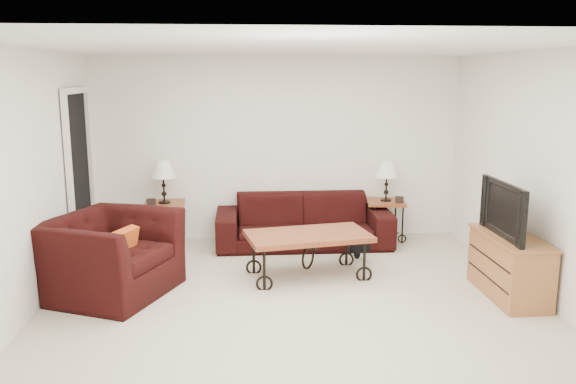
{
  "coord_description": "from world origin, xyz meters",
  "views": [
    {
      "loc": [
        -0.48,
        -5.53,
        2.26
      ],
      "look_at": [
        0.0,
        0.7,
        1.0
      ],
      "focal_mm": 36.59,
      "sensor_mm": 36.0,
      "label": 1
    }
  ],
  "objects_px": {
    "side_table_right": "(385,220)",
    "tv_stand": "(509,266)",
    "sofa": "(304,221)",
    "lamp_right": "(386,181)",
    "backpack": "(357,240)",
    "side_table_left": "(165,224)",
    "armchair": "(110,256)",
    "lamp_left": "(164,182)",
    "television": "(512,209)",
    "coffee_table": "(308,255)"
  },
  "relations": [
    {
      "from": "lamp_right",
      "to": "tv_stand",
      "type": "relative_size",
      "value": 0.51
    },
    {
      "from": "sofa",
      "to": "lamp_right",
      "type": "bearing_deg",
      "value": 8.88
    },
    {
      "from": "coffee_table",
      "to": "television",
      "type": "distance_m",
      "value": 2.22
    },
    {
      "from": "lamp_right",
      "to": "coffee_table",
      "type": "distance_m",
      "value": 1.97
    },
    {
      "from": "armchair",
      "to": "lamp_right",
      "type": "bearing_deg",
      "value": -38.36
    },
    {
      "from": "side_table_left",
      "to": "lamp_right",
      "type": "height_order",
      "value": "lamp_right"
    },
    {
      "from": "lamp_right",
      "to": "backpack",
      "type": "xyz_separation_m",
      "value": [
        -0.55,
        -0.82,
        -0.58
      ]
    },
    {
      "from": "sofa",
      "to": "lamp_right",
      "type": "relative_size",
      "value": 4.17
    },
    {
      "from": "side_table_right",
      "to": "television",
      "type": "height_order",
      "value": "television"
    },
    {
      "from": "side_table_right",
      "to": "tv_stand",
      "type": "bearing_deg",
      "value": -70.53
    },
    {
      "from": "lamp_left",
      "to": "backpack",
      "type": "relative_size",
      "value": 1.16
    },
    {
      "from": "side_table_left",
      "to": "armchair",
      "type": "height_order",
      "value": "armchair"
    },
    {
      "from": "tv_stand",
      "to": "lamp_left",
      "type": "bearing_deg",
      "value": 150.02
    },
    {
      "from": "side_table_right",
      "to": "backpack",
      "type": "xyz_separation_m",
      "value": [
        -0.55,
        -0.82,
        -0.03
      ]
    },
    {
      "from": "coffee_table",
      "to": "armchair",
      "type": "xyz_separation_m",
      "value": [
        -2.11,
        -0.36,
        0.16
      ]
    },
    {
      "from": "lamp_right",
      "to": "television",
      "type": "height_order",
      "value": "television"
    },
    {
      "from": "lamp_right",
      "to": "armchair",
      "type": "xyz_separation_m",
      "value": [
        -3.34,
        -1.79,
        -0.42
      ]
    },
    {
      "from": "coffee_table",
      "to": "television",
      "type": "height_order",
      "value": "television"
    },
    {
      "from": "side_table_right",
      "to": "television",
      "type": "distance_m",
      "value": 2.39
    },
    {
      "from": "sofa",
      "to": "lamp_left",
      "type": "relative_size",
      "value": 4.03
    },
    {
      "from": "side_table_right",
      "to": "coffee_table",
      "type": "xyz_separation_m",
      "value": [
        -1.23,
        -1.43,
        -0.02
      ]
    },
    {
      "from": "lamp_left",
      "to": "side_table_left",
      "type": "bearing_deg",
      "value": 0.0
    },
    {
      "from": "side_table_left",
      "to": "coffee_table",
      "type": "distance_m",
      "value": 2.28
    },
    {
      "from": "side_table_right",
      "to": "backpack",
      "type": "distance_m",
      "value": 0.99
    },
    {
      "from": "side_table_left",
      "to": "tv_stand",
      "type": "bearing_deg",
      "value": -29.98
    },
    {
      "from": "lamp_right",
      "to": "side_table_right",
      "type": "bearing_deg",
      "value": 0.0
    },
    {
      "from": "side_table_right",
      "to": "armchair",
      "type": "relative_size",
      "value": 0.44
    },
    {
      "from": "sofa",
      "to": "lamp_left",
      "type": "xyz_separation_m",
      "value": [
        -1.85,
        0.18,
        0.52
      ]
    },
    {
      "from": "backpack",
      "to": "side_table_right",
      "type": "bearing_deg",
      "value": 54.16
    },
    {
      "from": "television",
      "to": "lamp_right",
      "type": "bearing_deg",
      "value": -161.0
    },
    {
      "from": "sofa",
      "to": "side_table_left",
      "type": "xyz_separation_m",
      "value": [
        -1.85,
        0.18,
        -0.05
      ]
    },
    {
      "from": "side_table_left",
      "to": "armchair",
      "type": "relative_size",
      "value": 0.45
    },
    {
      "from": "tv_stand",
      "to": "television",
      "type": "distance_m",
      "value": 0.6
    },
    {
      "from": "side_table_left",
      "to": "lamp_left",
      "type": "distance_m",
      "value": 0.57
    },
    {
      "from": "armchair",
      "to": "tv_stand",
      "type": "height_order",
      "value": "armchair"
    },
    {
      "from": "sofa",
      "to": "tv_stand",
      "type": "xyz_separation_m",
      "value": [
        1.92,
        -1.99,
        -0.01
      ]
    },
    {
      "from": "coffee_table",
      "to": "armchair",
      "type": "distance_m",
      "value": 2.14
    },
    {
      "from": "sofa",
      "to": "lamp_left",
      "type": "height_order",
      "value": "lamp_left"
    },
    {
      "from": "side_table_left",
      "to": "tv_stand",
      "type": "relative_size",
      "value": 0.53
    },
    {
      "from": "television",
      "to": "tv_stand",
      "type": "bearing_deg",
      "value": 90.0
    },
    {
      "from": "coffee_table",
      "to": "armchair",
      "type": "height_order",
      "value": "armchair"
    },
    {
      "from": "side_table_left",
      "to": "lamp_right",
      "type": "bearing_deg",
      "value": -0.0
    },
    {
      "from": "armchair",
      "to": "television",
      "type": "bearing_deg",
      "value": -71.95
    },
    {
      "from": "lamp_right",
      "to": "television",
      "type": "relative_size",
      "value": 0.57
    },
    {
      "from": "tv_stand",
      "to": "television",
      "type": "bearing_deg",
      "value": 180.0
    },
    {
      "from": "side_table_right",
      "to": "backpack",
      "type": "bearing_deg",
      "value": -123.69
    },
    {
      "from": "side_table_left",
      "to": "lamp_left",
      "type": "relative_size",
      "value": 1.0
    },
    {
      "from": "television",
      "to": "backpack",
      "type": "relative_size",
      "value": 1.95
    },
    {
      "from": "side_table_right",
      "to": "lamp_right",
      "type": "relative_size",
      "value": 1.0
    },
    {
      "from": "sofa",
      "to": "lamp_right",
      "type": "xyz_separation_m",
      "value": [
        1.15,
        0.18,
        0.49
      ]
    }
  ]
}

